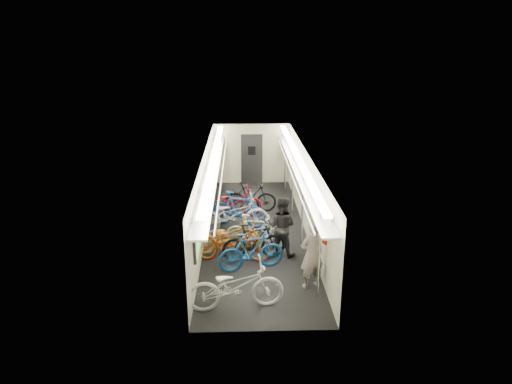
{
  "coord_description": "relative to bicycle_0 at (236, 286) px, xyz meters",
  "views": [
    {
      "loc": [
        -0.43,
        -12.74,
        5.53
      ],
      "look_at": [
        0.01,
        0.33,
        1.15
      ],
      "focal_mm": 32.0,
      "sensor_mm": 36.0,
      "label": 1
    }
  ],
  "objects": [
    {
      "name": "bicycle_1",
      "position": [
        0.37,
        1.74,
        -0.04
      ],
      "size": [
        1.77,
        0.91,
        1.02
      ],
      "primitive_type": "imported",
      "rotation": [
        0.0,
        0.0,
        1.83
      ],
      "color": "#185193",
      "rests_on": "ground"
    },
    {
      "name": "bicycle_0",
      "position": [
        0.0,
        0.0,
        0.0
      ],
      "size": [
        2.16,
        0.99,
        1.09
      ],
      "primitive_type": "imported",
      "rotation": [
        0.0,
        0.0,
        1.7
      ],
      "color": "silver",
      "rests_on": "ground"
    },
    {
      "name": "bicycle_2",
      "position": [
        -0.12,
        2.25,
        0.01
      ],
      "size": [
        2.17,
        0.93,
        1.11
      ],
      "primitive_type": "imported",
      "rotation": [
        0.0,
        0.0,
        1.48
      ],
      "color": "#8E350F",
      "rests_on": "ground"
    },
    {
      "name": "bicycle_6",
      "position": [
        -0.14,
        4.09,
        0.03
      ],
      "size": [
        2.27,
        0.99,
        1.16
      ],
      "primitive_type": "imported",
      "rotation": [
        0.0,
        0.0,
        1.67
      ],
      "color": "#AFB0B3",
      "rests_on": "ground"
    },
    {
      "name": "passenger_mid",
      "position": [
        1.2,
        2.59,
        0.27
      ],
      "size": [
        0.98,
        0.88,
        1.64
      ],
      "primitive_type": "imported",
      "rotation": [
        0.0,
        0.0,
        2.74
      ],
      "color": "black",
      "rests_on": "ground"
    },
    {
      "name": "bicycle_4",
      "position": [
        -0.27,
        2.74,
        -0.07
      ],
      "size": [
        1.88,
        0.9,
        0.95
      ],
      "primitive_type": "imported",
      "rotation": [
        0.0,
        0.0,
        1.73
      ],
      "color": "#C09412",
      "rests_on": "ground"
    },
    {
      "name": "train_car_shell",
      "position": [
        0.21,
        4.87,
        1.11
      ],
      "size": [
        10.0,
        10.0,
        10.0
      ],
      "color": "black",
      "rests_on": "ground"
    },
    {
      "name": "bicycle_3",
      "position": [
        0.46,
        2.31,
        -0.03
      ],
      "size": [
        1.77,
        0.8,
        1.03
      ],
      "primitive_type": "imported",
      "rotation": [
        0.0,
        0.0,
        1.76
      ],
      "color": "black",
      "rests_on": "ground"
    },
    {
      "name": "bicycle_9",
      "position": [
        0.45,
        5.85,
        -0.02
      ],
      "size": [
        1.77,
        0.63,
        1.04
      ],
      "primitive_type": "imported",
      "rotation": [
        0.0,
        0.0,
        1.49
      ],
      "color": "black",
      "rests_on": "ground"
    },
    {
      "name": "backpack",
      "position": [
        2.12,
        0.9,
        0.73
      ],
      "size": [
        0.29,
        0.23,
        0.38
      ],
      "primitive_type": "cube",
      "rotation": [
        0.0,
        0.0,
        0.41
      ],
      "color": "#B02E11",
      "rests_on": "passenger_near"
    },
    {
      "name": "bicycle_5",
      "position": [
        0.5,
        2.98,
        -0.05
      ],
      "size": [
        1.72,
        0.79,
        1.0
      ],
      "primitive_type": "imported",
      "rotation": [
        0.0,
        0.0,
        1.37
      ],
      "color": "silver",
      "rests_on": "ground"
    },
    {
      "name": "bicycle_7",
      "position": [
        0.05,
        4.6,
        0.01
      ],
      "size": [
        1.92,
        1.17,
        1.12
      ],
      "primitive_type": "imported",
      "rotation": [
        0.0,
        0.0,
        1.19
      ],
      "color": "#1A4EA1",
      "rests_on": "ground"
    },
    {
      "name": "passenger_near",
      "position": [
        1.75,
        0.85,
        0.29
      ],
      "size": [
        0.71,
        0.59,
        1.66
      ],
      "primitive_type": "imported",
      "rotation": [
        0.0,
        0.0,
        3.51
      ],
      "color": "gray",
      "rests_on": "ground"
    },
    {
      "name": "bicycle_8",
      "position": [
        -0.16,
        5.36,
        -0.03
      ],
      "size": [
        2.02,
        0.94,
        1.02
      ],
      "primitive_type": "imported",
      "rotation": [
        0.0,
        0.0,
        1.71
      ],
      "color": "maroon",
      "rests_on": "ground"
    }
  ]
}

